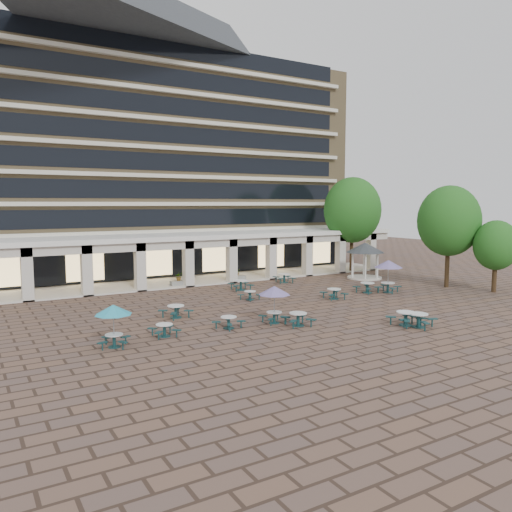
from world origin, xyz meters
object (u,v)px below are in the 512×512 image
object	(u,v)px
picnic_table_0	(229,321)
picnic_table_2	(418,319)
picnic_table_1	(298,318)
planter_left	(179,281)
planter_right	(237,277)
gazebo	(365,252)

from	to	relation	value
picnic_table_0	picnic_table_2	xyz separation A→B (m)	(9.58, -5.38, 0.07)
picnic_table_1	planter_left	size ratio (longest dim) A/B	1.30
planter_right	picnic_table_2	bearing A→B (deg)	-87.70
gazebo	planter_left	world-z (taller)	gazebo
planter_right	picnic_table_1	bearing A→B (deg)	-106.64
picnic_table_2	gazebo	world-z (taller)	gazebo
picnic_table_0	planter_left	xyz separation A→B (m)	(3.03, 15.09, 0.06)
picnic_table_0	planter_left	distance (m)	15.39
picnic_table_2	planter_left	world-z (taller)	planter_left
picnic_table_0	picnic_table_1	bearing A→B (deg)	-43.59
planter_right	picnic_table_0	bearing A→B (deg)	-120.12
picnic_table_2	planter_right	distance (m)	20.49
planter_left	planter_right	bearing A→B (deg)	-0.00
picnic_table_1	planter_left	distance (m)	16.63
gazebo	picnic_table_2	bearing A→B (deg)	-123.58
picnic_table_1	gazebo	world-z (taller)	gazebo
picnic_table_1	planter_right	bearing A→B (deg)	83.43
picnic_table_2	planter_left	size ratio (longest dim) A/B	1.48
picnic_table_1	planter_right	world-z (taller)	planter_right
picnic_table_0	picnic_table_1	world-z (taller)	picnic_table_1
picnic_table_0	planter_left	world-z (taller)	planter_left
picnic_table_0	picnic_table_2	bearing A→B (deg)	-51.00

